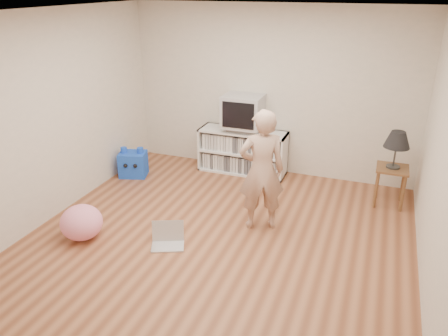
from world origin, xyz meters
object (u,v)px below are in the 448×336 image
object	(u,v)px
table_lamp	(397,140)
laptop	(168,238)
crt_tv	(243,111)
person	(262,171)
dvd_deck	(243,129)
plush_blue	(133,164)
plush_pink	(81,222)
media_unit	(243,151)
side_table	(391,177)

from	to	relation	value
table_lamp	laptop	bearing A→B (deg)	-140.59
crt_tv	person	distance (m)	1.77
dvd_deck	table_lamp	size ratio (longest dim) A/B	0.87
laptop	plush_blue	distance (m)	2.14
crt_tv	plush_pink	size ratio (longest dim) A/B	1.20
crt_tv	person	bearing A→B (deg)	-64.51
laptop	plush_blue	world-z (taller)	plush_blue
media_unit	plush_pink	distance (m)	2.87
table_lamp	person	world-z (taller)	person
plush_blue	plush_pink	bearing A→B (deg)	-94.69
plush_pink	dvd_deck	bearing A→B (deg)	65.55
media_unit	crt_tv	world-z (taller)	crt_tv
dvd_deck	plush_blue	bearing A→B (deg)	-154.05
dvd_deck	crt_tv	xyz separation A→B (m)	(0.00, -0.00, 0.29)
side_table	table_lamp	size ratio (longest dim) A/B	1.07
table_lamp	person	xyz separation A→B (m)	(-1.51, -1.21, -0.17)
side_table	laptop	xyz separation A→B (m)	(-2.41, -1.98, -0.35)
media_unit	plush_blue	size ratio (longest dim) A/B	2.86
table_lamp	media_unit	bearing A→B (deg)	170.32
media_unit	plush_pink	size ratio (longest dim) A/B	2.80
crt_tv	plush_pink	xyz separation A→B (m)	(-1.18, -2.59, -0.81)
table_lamp	laptop	xyz separation A→B (m)	(-2.41, -1.98, -0.87)
laptop	table_lamp	bearing A→B (deg)	16.01
laptop	side_table	bearing A→B (deg)	16.01
side_table	plush_pink	world-z (taller)	side_table
laptop	plush_pink	xyz separation A→B (m)	(-1.03, -0.24, 0.14)
plush_pink	side_table	bearing A→B (deg)	32.91
dvd_deck	person	size ratio (longest dim) A/B	0.29
dvd_deck	side_table	size ratio (longest dim) A/B	0.82
plush_blue	plush_pink	size ratio (longest dim) A/B	0.98
person	plush_blue	world-z (taller)	person
dvd_deck	plush_blue	size ratio (longest dim) A/B	0.92
table_lamp	person	distance (m)	1.94
table_lamp	person	size ratio (longest dim) A/B	0.34
media_unit	dvd_deck	bearing A→B (deg)	-90.00
dvd_deck	table_lamp	bearing A→B (deg)	-9.30
media_unit	table_lamp	bearing A→B (deg)	-9.68
laptop	plush_pink	size ratio (longest dim) A/B	0.93
side_table	plush_pink	bearing A→B (deg)	-147.09
table_lamp	plush_blue	bearing A→B (deg)	-174.08
media_unit	table_lamp	distance (m)	2.37
side_table	plush_blue	xyz separation A→B (m)	(-3.84, -0.40, -0.21)
laptop	plush_pink	bearing A→B (deg)	169.87
crt_tv	person	world-z (taller)	person
side_table	plush_blue	bearing A→B (deg)	-174.08
crt_tv	laptop	xyz separation A→B (m)	(-0.15, -2.35, -0.95)
dvd_deck	crt_tv	distance (m)	0.29
dvd_deck	laptop	size ratio (longest dim) A/B	0.97
side_table	plush_blue	distance (m)	3.87
media_unit	dvd_deck	world-z (taller)	dvd_deck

